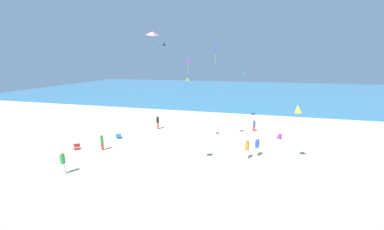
% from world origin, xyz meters
% --- Properties ---
extents(ground_plane, '(120.00, 120.00, 0.00)m').
position_xyz_m(ground_plane, '(0.00, 10.00, 0.00)').
color(ground_plane, beige).
extents(ocean_water, '(120.00, 60.00, 0.05)m').
position_xyz_m(ocean_water, '(0.00, 51.94, 0.03)').
color(ocean_water, teal).
rests_on(ocean_water, ground_plane).
extents(beach_chair_far_right, '(0.78, 0.81, 0.55)m').
position_xyz_m(beach_chair_far_right, '(-10.59, 2.83, 0.26)').
color(beach_chair_far_right, '#D13D3D').
rests_on(beach_chair_far_right, ground_plane).
extents(beach_chair_far_left, '(0.83, 0.86, 0.55)m').
position_xyz_m(beach_chair_far_left, '(-8.38, 6.62, 0.24)').
color(beach_chair_far_left, '#2370B2').
rests_on(beach_chair_far_left, ground_plane).
extents(person_0, '(0.31, 0.31, 1.39)m').
position_xyz_m(person_0, '(6.33, 13.02, 0.80)').
color(person_0, red).
rests_on(person_0, ground_plane).
extents(person_1, '(0.46, 0.46, 1.75)m').
position_xyz_m(person_1, '(6.40, 5.45, 1.01)').
color(person_1, white).
rests_on(person_1, ground_plane).
extents(person_2, '(0.66, 0.50, 0.74)m').
position_xyz_m(person_2, '(9.03, 10.84, 0.27)').
color(person_2, purple).
rests_on(person_2, ground_plane).
extents(person_3, '(0.47, 0.47, 1.75)m').
position_xyz_m(person_3, '(-7.94, -1.44, 1.01)').
color(person_3, white).
rests_on(person_3, ground_plane).
extents(person_4, '(0.36, 0.36, 1.53)m').
position_xyz_m(person_4, '(-8.00, 3.27, 0.88)').
color(person_4, red).
rests_on(person_4, ground_plane).
extents(person_5, '(0.47, 0.47, 1.68)m').
position_xyz_m(person_5, '(-5.48, 10.96, 0.97)').
color(person_5, red).
rests_on(person_5, ground_plane).
extents(person_6, '(0.46, 0.46, 1.72)m').
position_xyz_m(person_6, '(5.53, 4.69, 0.99)').
color(person_6, white).
rests_on(person_6, ground_plane).
extents(kite_teal, '(0.48, 1.15, 1.73)m').
position_xyz_m(kite_teal, '(4.55, 18.85, 6.51)').
color(kite_teal, '#1EADAD').
extents(kite_lime, '(0.55, 0.59, 1.71)m').
position_xyz_m(kite_lime, '(-5.24, 24.24, 5.09)').
color(kite_lime, '#99DB33').
extents(kite_pink, '(0.76, 0.73, 1.21)m').
position_xyz_m(kite_pink, '(-0.64, -0.45, 10.01)').
color(kite_pink, pink).
extents(kite_yellow, '(0.73, 0.86, 1.83)m').
position_xyz_m(kite_yellow, '(9.29, 4.96, 4.61)').
color(kite_yellow, yellow).
extents(kite_purple, '(0.42, 0.64, 1.45)m').
position_xyz_m(kite_purple, '(-0.34, 6.80, 8.26)').
color(kite_purple, purple).
extents(kite_blue, '(0.33, 0.69, 1.71)m').
position_xyz_m(kite_blue, '(2.08, 7.83, 9.46)').
color(kite_blue, blue).
extents(kite_black, '(0.73, 0.78, 1.45)m').
position_xyz_m(kite_black, '(-8.89, 22.84, 11.24)').
color(kite_black, black).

